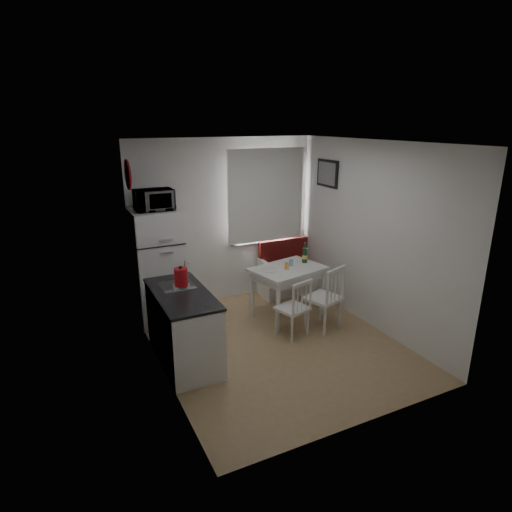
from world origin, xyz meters
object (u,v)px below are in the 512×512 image
Objects in this scene: bench at (294,274)px; dining_table at (288,273)px; chair_right at (328,292)px; kitchen_counter at (183,326)px; microwave at (154,200)px; chair_left at (296,303)px; kettle at (181,277)px; fridge at (158,266)px; wine_bottle at (305,253)px.

dining_table is at bearing -127.00° from bench.
dining_table is 2.06× the size of chair_right.
kitchen_counter is 1.80m from microwave.
chair_left is 1.79× the size of kettle.
chair_left is 2.05m from fridge.
microwave is at bearing 146.87° from dining_table.
bench reaches higher than chair_left.
dining_table is 4.34× the size of kettle.
microwave is at bearing 126.57° from chair_right.
bench is 2.25× the size of chair_right.
kettle is at bearing -179.88° from dining_table.
microwave reaches higher than kitchen_counter.
microwave is 1.94× the size of kettle.
kitchen_counter is 0.60m from kettle.
chair_right reaches higher than dining_table.
fridge is at bearing 125.59° from chair_right.
wine_bottle is (0.60, 0.76, 0.41)m from chair_left.
kitchen_counter is 1.14× the size of dining_table.
kitchen_counter is 1.52m from chair_left.
bench is 2.81m from microwave.
chair_right is (-0.36, -1.48, 0.28)m from bench.
fridge is (0.02, 1.24, 0.38)m from kitchen_counter.
dining_table is at bearing -20.57° from microwave.
microwave reaches higher than dining_table.
microwave is at bearing -176.15° from bench.
dining_table is 0.69× the size of fridge.
kettle reaches higher than wine_bottle.
bench is 1.55m from chair_right.
kettle reaches higher than dining_table.
kitchen_counter reaches higher than wine_bottle.
wine_bottle is at bearing -14.85° from microwave.
kitchen_counter is 2.77× the size of chair_left.
kitchen_counter is at bearing 156.41° from chair_right.
bench is at bearing 69.70° from wine_bottle.
microwave is at bearing 89.06° from kitchen_counter.
kitchen_counter reaches higher than chair_left.
kettle reaches higher than kitchen_counter.
kitchen_counter is 2.75m from bench.
chair_left is 0.85× the size of chair_right.
dining_table is 2.18m from microwave.
kitchen_counter is at bearing -150.41° from bench.
kitchen_counter is 1.05× the size of bench.
kettle is at bearing -166.76° from wine_bottle.
chair_right is 2.44m from fridge.
dining_table is at bearing 16.91° from kitchen_counter.
bench is 1.09× the size of dining_table.
chair_left is 0.51m from chair_right.
kitchen_counter is 4.96× the size of kettle.
bench is at bearing 29.59° from kitchen_counter.
chair_right is at bearing -82.01° from dining_table.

